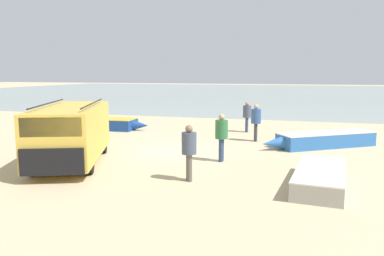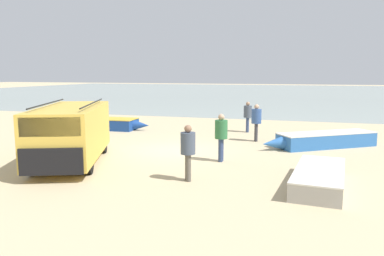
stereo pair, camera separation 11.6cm
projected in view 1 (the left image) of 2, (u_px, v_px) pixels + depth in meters
The scene contains 10 objects.
ground_plane at pixel (173, 151), 16.18m from camera, with size 200.00×200.00×0.00m, color tan.
sea_water at pixel (270, 92), 65.59m from camera, with size 120.00×80.00×0.01m, color #99A89E.
parked_van at pixel (71, 132), 13.84m from camera, with size 3.90×5.83×2.26m.
fishing_rowboat_0 at pixel (322, 140), 17.03m from camera, with size 5.13×3.94×0.66m.
fishing_rowboat_1 at pixel (321, 176), 11.23m from camera, with size 1.73×4.48×0.54m.
fishing_rowboat_2 at pixel (104, 124), 22.41m from camera, with size 5.17×1.71×0.66m.
fisherman_0 at pixel (189, 148), 11.57m from camera, with size 0.46×0.46×1.76m.
fisherman_1 at pixel (256, 119), 18.36m from camera, with size 0.48×0.48×1.83m.
fisherman_2 at pixel (247, 114), 21.21m from camera, with size 0.46×0.46×1.74m.
fisherman_3 at pixel (222, 133), 14.14m from camera, with size 0.48×0.48×1.82m.
Camera 1 is at (5.23, -15.00, 3.35)m, focal length 35.00 mm.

